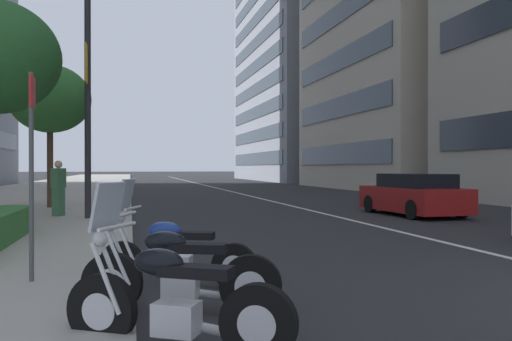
% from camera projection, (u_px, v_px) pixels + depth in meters
% --- Properties ---
extents(sidewalk_right_plaza, '(160.00, 9.95, 0.15)m').
position_uv_depth(sidewalk_right_plaza, '(47.00, 193.00, 32.26)').
color(sidewalk_right_plaza, '#A39E93').
rests_on(sidewalk_right_plaza, ground).
extents(lane_centre_stripe, '(110.00, 0.16, 0.01)m').
position_uv_depth(lane_centre_stripe, '(220.00, 189.00, 39.80)').
color(lane_centre_stripe, silver).
rests_on(lane_centre_stripe, ground).
extents(motorcycle_far_end_row, '(1.16, 1.91, 1.49)m').
position_uv_depth(motorcycle_far_end_row, '(173.00, 303.00, 4.58)').
color(motorcycle_far_end_row, black).
rests_on(motorcycle_far_end_row, ground).
extents(motorcycle_nearest_camera, '(0.90, 2.14, 1.12)m').
position_uv_depth(motorcycle_nearest_camera, '(179.00, 276.00, 5.78)').
color(motorcycle_nearest_camera, black).
rests_on(motorcycle_nearest_camera, ground).
extents(motorcycle_by_sign_pole, '(0.93, 2.07, 1.46)m').
position_uv_depth(motorcycle_by_sign_pole, '(174.00, 255.00, 7.12)').
color(motorcycle_by_sign_pole, black).
rests_on(motorcycle_by_sign_pole, ground).
extents(car_following_behind, '(4.27, 2.06, 1.40)m').
position_uv_depth(car_following_behind, '(414.00, 195.00, 17.83)').
color(car_following_behind, maroon).
rests_on(car_following_behind, ground).
extents(parking_sign_by_curb, '(0.32, 0.06, 2.69)m').
position_uv_depth(parking_sign_by_curb, '(32.00, 156.00, 6.80)').
color(parking_sign_by_curb, '#47494C').
rests_on(parking_sign_by_curb, sidewalk_right_plaza).
extents(street_lamp_with_banners, '(1.26, 2.19, 7.98)m').
position_uv_depth(street_lamp_with_banners, '(99.00, 53.00, 15.28)').
color(street_lamp_with_banners, '#232326').
rests_on(street_lamp_with_banners, sidewalk_right_plaza).
extents(street_tree_mid_sidewalk, '(2.93, 2.93, 5.23)m').
position_uv_depth(street_tree_mid_sidewalk, '(50.00, 99.00, 19.37)').
color(street_tree_mid_sidewalk, '#473323').
rests_on(street_tree_mid_sidewalk, sidewalk_right_plaza).
extents(pedestrian_on_plaza, '(0.48, 0.43, 1.67)m').
position_uv_depth(pedestrian_on_plaza, '(58.00, 188.00, 15.99)').
color(pedestrian_on_plaza, '#3F724C').
rests_on(pedestrian_on_plaza, sidewalk_right_plaza).
extents(office_tower_mid_left, '(27.09, 17.82, 33.23)m').
position_uv_depth(office_tower_mid_left, '(323.00, 50.00, 67.42)').
color(office_tower_mid_left, gray).
rests_on(office_tower_mid_left, ground).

